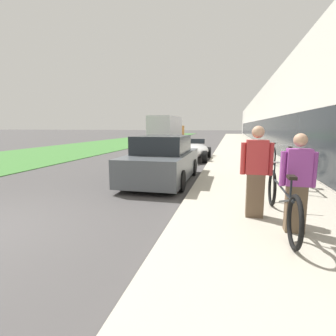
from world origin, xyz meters
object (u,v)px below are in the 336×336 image
Objects in this scene: person_rider at (297,183)px; bike_rack_hoop at (299,172)px; person_bystander at (256,172)px; parked_sedan_curbside at (163,161)px; cruiser_bike_farthest at (272,154)px; vintage_roadster_curbside at (193,151)px; moving_truck at (167,130)px; tandem_bicycle at (281,200)px; cruiser_bike_nearest at (293,170)px; cruiser_bike_middle at (287,160)px.

bike_rack_hoop is (0.70, 2.87, -0.28)m from person_rider.
person_bystander is 0.41× the size of parked_sedan_curbside.
person_rider is at bearing -95.70° from cruiser_bike_farthest.
parked_sedan_curbside is at bearing -91.88° from vintage_roadster_curbside.
parked_sedan_curbside reaches higher than cruiser_bike_farthest.
moving_truck is at bearing 107.93° from person_bystander.
cruiser_bike_farthest is at bearing 48.66° from parked_sedan_curbside.
tandem_bicycle is 0.69× the size of parked_sedan_curbside.
person_rider reaches higher than cruiser_bike_nearest.
cruiser_bike_nearest is at bearing 1.75° from parked_sedan_curbside.
bike_rack_hoop is at bearing 71.29° from tandem_bicycle.
bike_rack_hoop is at bearing -13.28° from parked_sedan_curbside.
cruiser_bike_nearest is 1.07× the size of cruiser_bike_middle.
moving_truck reaches higher than cruiser_bike_nearest.
parked_sedan_curbside is 1.00× the size of vintage_roadster_curbside.
bike_rack_hoop is 0.45× the size of cruiser_bike_nearest.
moving_truck is at bearing 108.85° from person_rider.
person_bystander is 2.62m from bike_rack_hoop.
moving_truck is (-7.83, 18.02, 0.75)m from bike_rack_hoop.
tandem_bicycle is 1.63× the size of cruiser_bike_middle.
tandem_bicycle is 0.37× the size of moving_truck.
parked_sedan_curbside reaches higher than cruiser_bike_middle.
cruiser_bike_middle reaches higher than bike_rack_hoop.
moving_truck is at bearing 122.40° from cruiser_bike_farthest.
cruiser_bike_middle is 0.93× the size of cruiser_bike_farthest.
person_bystander reaches higher than cruiser_bike_nearest.
vintage_roadster_curbside is 12.06m from moving_truck.
person_rider is 0.84× the size of cruiser_bike_farthest.
tandem_bicycle is 2.65m from bike_rack_hoop.
vintage_roadster_curbside is at bearing 123.51° from cruiser_bike_nearest.
person_rider reaches higher than cruiser_bike_middle.
person_bystander reaches higher than cruiser_bike_farthest.
person_rider is 0.93× the size of person_bystander.
tandem_bicycle reaches higher than cruiser_bike_nearest.
person_bystander is 21.33m from moving_truck.
tandem_bicycle is at bearing 112.23° from person_rider.
tandem_bicycle is 9.67m from vintage_roadster_curbside.
tandem_bicycle is at bearing -104.73° from cruiser_bike_nearest.
cruiser_bike_farthest is at bearing -18.23° from vintage_roadster_curbside.
person_rider is 0.84× the size of cruiser_bike_nearest.
cruiser_bike_nearest is (0.78, 3.91, -0.39)m from person_rider.
parked_sedan_curbside is (-3.96, -0.12, 0.17)m from cruiser_bike_nearest.
person_bystander is 3.60m from cruiser_bike_nearest.
person_rider is 0.90× the size of cruiser_bike_middle.
parked_sedan_curbside is 0.54× the size of moving_truck.
moving_truck is (-7.13, 20.89, 0.47)m from person_rider.
cruiser_bike_middle is at bearing 82.56° from cruiser_bike_nearest.
bike_rack_hoop is at bearing -66.50° from moving_truck.
bike_rack_hoop is 5.47m from cruiser_bike_farthest.
person_bystander is at bearing -119.19° from bike_rack_hoop.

